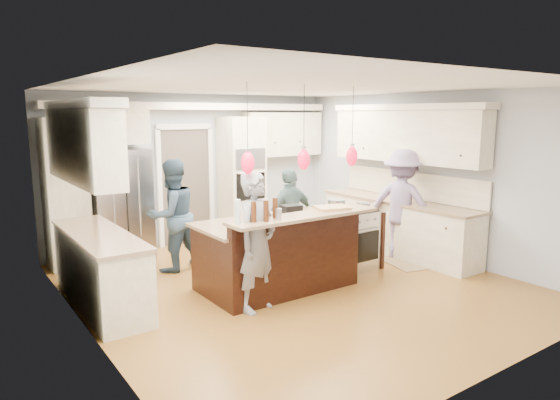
# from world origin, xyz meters

# --- Properties ---
(ground_plane) EXTENTS (6.00, 6.00, 0.00)m
(ground_plane) POSITION_xyz_m (0.00, 0.00, 0.00)
(ground_plane) COLOR #A06C2C
(ground_plane) RESTS_ON ground
(room_shell) EXTENTS (5.54, 6.04, 2.72)m
(room_shell) POSITION_xyz_m (0.00, 0.00, 1.82)
(room_shell) COLOR #B2BCC6
(room_shell) RESTS_ON ground
(refrigerator) EXTENTS (0.90, 0.70, 1.80)m
(refrigerator) POSITION_xyz_m (-1.55, 2.64, 0.90)
(refrigerator) COLOR #B7B7BC
(refrigerator) RESTS_ON ground
(oven_column) EXTENTS (0.72, 0.69, 2.30)m
(oven_column) POSITION_xyz_m (0.75, 2.67, 1.15)
(oven_column) COLOR #FEF4CE
(oven_column) RESTS_ON ground
(back_upper_cabinets) EXTENTS (5.30, 0.61, 2.54)m
(back_upper_cabinets) POSITION_xyz_m (-0.75, 2.76, 1.67)
(back_upper_cabinets) COLOR #FEF4CE
(back_upper_cabinets) RESTS_ON ground
(right_counter_run) EXTENTS (0.64, 3.10, 2.51)m
(right_counter_run) POSITION_xyz_m (2.44, 0.30, 1.06)
(right_counter_run) COLOR #FEF4CE
(right_counter_run) RESTS_ON ground
(left_cabinets) EXTENTS (0.64, 2.30, 2.51)m
(left_cabinets) POSITION_xyz_m (-2.44, 0.80, 1.06)
(left_cabinets) COLOR #FEF4CE
(left_cabinets) RESTS_ON ground
(kitchen_island) EXTENTS (2.10, 1.46, 1.12)m
(kitchen_island) POSITION_xyz_m (-0.25, 0.07, 0.48)
(kitchen_island) COLOR black
(kitchen_island) RESTS_ON ground
(island_range) EXTENTS (0.82, 0.71, 0.92)m
(island_range) POSITION_xyz_m (1.16, 0.15, 0.46)
(island_range) COLOR #B7B7BC
(island_range) RESTS_ON ground
(pendant_lights) EXTENTS (1.75, 0.15, 1.03)m
(pendant_lights) POSITION_xyz_m (-0.25, -0.51, 1.80)
(pendant_lights) COLOR black
(pendant_lights) RESTS_ON ground
(person_bar_end) EXTENTS (0.72, 0.60, 1.69)m
(person_bar_end) POSITION_xyz_m (-0.90, -0.45, 0.84)
(person_bar_end) COLOR gray
(person_bar_end) RESTS_ON ground
(person_far_left) EXTENTS (0.94, 0.79, 1.69)m
(person_far_left) POSITION_xyz_m (-1.10, 1.60, 0.85)
(person_far_left) COLOR #2C4256
(person_far_left) RESTS_ON ground
(person_far_right) EXTENTS (0.91, 0.42, 1.52)m
(person_far_right) POSITION_xyz_m (0.55, 0.85, 0.76)
(person_far_right) COLOR #4C6A6B
(person_far_right) RESTS_ON ground
(person_range_side) EXTENTS (1.08, 1.33, 1.79)m
(person_range_side) POSITION_xyz_m (2.25, 0.08, 0.90)
(person_range_side) COLOR #8878A2
(person_range_side) RESTS_ON ground
(floor_rug) EXTENTS (0.82, 1.03, 0.01)m
(floor_rug) POSITION_xyz_m (2.10, -0.18, 0.01)
(floor_rug) COLOR #8E774D
(floor_rug) RESTS_ON ground
(water_bottle) EXTENTS (0.08, 0.08, 0.28)m
(water_bottle) POSITION_xyz_m (-1.20, -0.52, 1.26)
(water_bottle) COLOR silver
(water_bottle) RESTS_ON kitchen_island
(beer_bottle_a) EXTENTS (0.08, 0.08, 0.24)m
(beer_bottle_a) POSITION_xyz_m (-1.01, -0.56, 1.24)
(beer_bottle_a) COLOR #3F1C0B
(beer_bottle_a) RESTS_ON kitchen_island
(beer_bottle_b) EXTENTS (0.06, 0.06, 0.25)m
(beer_bottle_b) POSITION_xyz_m (-0.87, -0.61, 1.25)
(beer_bottle_b) COLOR #3F1C0B
(beer_bottle_b) RESTS_ON kitchen_island
(beer_bottle_c) EXTENTS (0.07, 0.07, 0.25)m
(beer_bottle_c) POSITION_xyz_m (-0.67, -0.51, 1.24)
(beer_bottle_c) COLOR #3F1C0B
(beer_bottle_c) RESTS_ON kitchen_island
(drink_can) EXTENTS (0.08, 0.08, 0.13)m
(drink_can) POSITION_xyz_m (-0.69, -0.61, 1.19)
(drink_can) COLOR #B7B7BC
(drink_can) RESTS_ON kitchen_island
(cutting_board) EXTENTS (0.51, 0.42, 0.03)m
(cutting_board) POSITION_xyz_m (0.27, -0.47, 1.14)
(cutting_board) COLOR tan
(cutting_board) RESTS_ON kitchen_island
(pot_large) EXTENTS (0.27, 0.27, 0.15)m
(pot_large) POSITION_xyz_m (0.98, 0.26, 1.00)
(pot_large) COLOR #B7B7BC
(pot_large) RESTS_ON island_range
(pot_small) EXTENTS (0.22, 0.22, 0.11)m
(pot_small) POSITION_xyz_m (1.32, 0.03, 0.97)
(pot_small) COLOR #B7B7BC
(pot_small) RESTS_ON island_range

